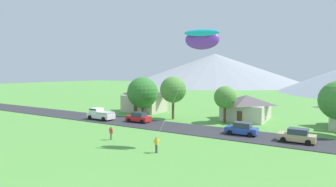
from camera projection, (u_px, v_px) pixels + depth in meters
name	position (u px, v px, depth m)	size (l,w,h in m)	color
road_strip	(211.00, 132.00, 39.51)	(160.00, 7.13, 0.08)	#2D2D33
mountain_far_east_ridge	(216.00, 70.00, 185.84)	(80.83, 80.83, 20.36)	#8E939E
mountain_central_ridge	(215.00, 69.00, 187.28)	(119.16, 119.16, 21.01)	#8E939E
house_leftmost	(144.00, 98.00, 59.66)	(8.81, 6.50, 5.56)	beige
house_right_center	(246.00, 107.00, 49.59)	(7.76, 8.51, 4.40)	beige
tree_near_left	(173.00, 90.00, 49.69)	(4.72, 4.72, 7.74)	brown
tree_left_of_center	(225.00, 97.00, 46.33)	(3.75, 3.75, 6.21)	#4C3823
tree_right_of_center	(143.00, 92.00, 54.84)	(6.12, 6.12, 7.57)	#4C3823
parked_car_red_west_end	(139.00, 117.00, 46.87)	(4.21, 2.11, 1.68)	red
parked_car_tan_mid_east	(297.00, 136.00, 33.31)	(4.25, 2.18, 1.68)	tan
parked_car_blue_east_end	(242.00, 129.00, 37.36)	(4.23, 2.13, 1.68)	#2847A8
pickup_truck_white_west_side	(100.00, 114.00, 49.36)	(5.25, 2.43, 1.99)	white
kite_flyer_with_kite	(202.00, 40.00, 31.16)	(5.26, 6.80, 13.45)	#3D3D42
watcher_person	(111.00, 133.00, 34.81)	(0.56, 0.24, 1.68)	#70604C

